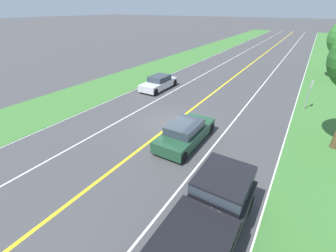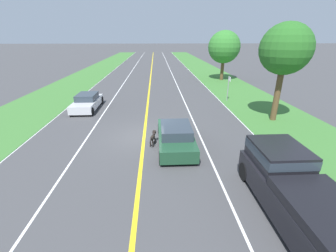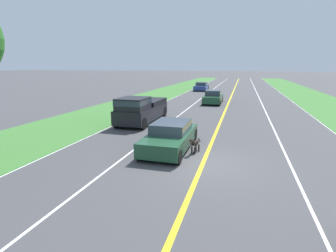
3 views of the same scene
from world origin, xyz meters
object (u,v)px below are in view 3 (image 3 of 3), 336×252
at_px(dog, 195,143).
at_px(car_trailing_near, 213,97).
at_px(ego_car, 170,136).
at_px(pickup_truck, 141,109).
at_px(car_trailing_mid, 201,87).

xyz_separation_m(dog, car_trailing_near, (1.03, -17.00, 0.18)).
xyz_separation_m(ego_car, car_trailing_near, (-0.24, -16.66, 0.03)).
xyz_separation_m(dog, pickup_truck, (4.91, -5.71, 0.50)).
bearing_deg(car_trailing_mid, dog, 98.21).
height_order(dog, car_trailing_mid, car_trailing_mid).
height_order(pickup_truck, car_trailing_mid, pickup_truck).
bearing_deg(pickup_truck, car_trailing_mid, -90.70).
bearing_deg(car_trailing_near, car_trailing_mid, -76.49).
distance_m(car_trailing_near, car_trailing_mid, 15.24).
height_order(dog, pickup_truck, pickup_truck).
xyz_separation_m(ego_car, dog, (-1.26, 0.35, -0.15)).
xyz_separation_m(ego_car, pickup_truck, (3.65, -5.36, 0.35)).
relative_size(dog, pickup_truck, 0.20).
relative_size(car_trailing_near, car_trailing_mid, 0.93).
bearing_deg(pickup_truck, dog, 130.70).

